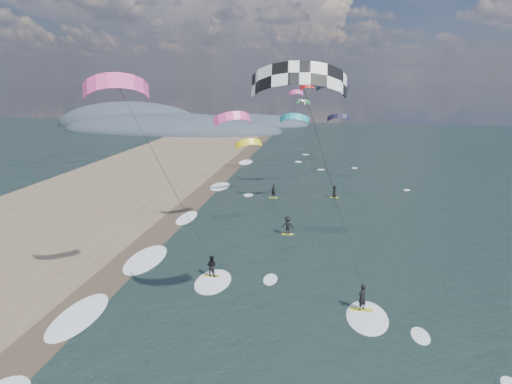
# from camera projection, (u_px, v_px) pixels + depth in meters

# --- Properties ---
(wet_sand_strip) EXTENTS (3.00, 240.00, 0.00)m
(wet_sand_strip) POSITION_uv_depth(u_px,v_px,m) (102.00, 286.00, 30.89)
(wet_sand_strip) COLOR #382D23
(wet_sand_strip) RESTS_ON ground
(coastal_hills) EXTENTS (80.00, 41.00, 15.00)m
(coastal_hills) POSITION_uv_depth(u_px,v_px,m) (164.00, 128.00, 129.32)
(coastal_hills) COLOR #3D4756
(coastal_hills) RESTS_ON ground
(kitesurfer_near_a) EXTENTS (7.86, 8.44, 15.74)m
(kitesurfer_near_a) POSITION_uv_depth(u_px,v_px,m) (316.00, 132.00, 20.31)
(kitesurfer_near_a) COLOR gold
(kitesurfer_near_a) RESTS_ON ground
(kitesurfer_near_b) EXTENTS (7.05, 8.80, 15.36)m
(kitesurfer_near_b) POSITION_uv_depth(u_px,v_px,m) (153.00, 156.00, 26.15)
(kitesurfer_near_b) COLOR gold
(kitesurfer_near_b) RESTS_ON ground
(far_kitesurfers) EXTENTS (8.66, 14.89, 1.83)m
(far_kitesurfers) POSITION_uv_depth(u_px,v_px,m) (298.00, 209.00, 46.10)
(far_kitesurfers) COLOR gold
(far_kitesurfers) RESTS_ON ground
(bg_kite_field) EXTENTS (15.06, 69.77, 9.61)m
(bg_kite_field) POSITION_uv_depth(u_px,v_px,m) (300.00, 103.00, 67.03)
(bg_kite_field) COLOR black
(bg_kite_field) RESTS_ON ground
(shoreline_surf) EXTENTS (2.40, 79.40, 0.11)m
(shoreline_surf) POSITION_uv_depth(u_px,v_px,m) (144.00, 260.00, 35.23)
(shoreline_surf) COLOR white
(shoreline_surf) RESTS_ON ground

